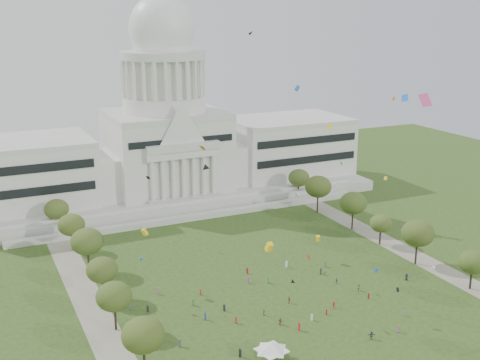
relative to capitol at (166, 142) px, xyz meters
The scene contains 29 objects.
ground 115.76m from the capitol, 90.00° to the right, with size 400.00×400.00×0.00m, color #2F4619.
capitol is the anchor object (origin of this frame).
path_left 98.93m from the capitol, 119.87° to the right, with size 8.00×160.00×0.04m, color gray.
path_right 98.93m from the capitol, 60.13° to the right, with size 8.00×160.00×0.04m, color gray.
row_tree_l_1 125.32m from the capitol, 110.71° to the right, with size 8.86×8.86×12.59m.
row_tree_r_1 125.12m from the capitol, 68.16° to the right, with size 7.58×7.58×10.78m.
row_tree_l_2 107.19m from the capitol, 115.07° to the right, with size 8.42×8.42×11.97m.
row_tree_r_2 106.56m from the capitol, 65.33° to the right, with size 9.55×9.55×13.58m.
row_tree_l_3 92.14m from the capitol, 118.96° to the right, with size 8.12×8.12×11.55m.
row_tree_r_3 91.98m from the capitol, 60.70° to the right, with size 7.01×7.01×9.98m.
row_tree_l_4 76.50m from the capitol, 125.78° to the right, with size 9.29×9.29×13.21m.
row_tree_r_4 78.81m from the capitol, 54.84° to the right, with size 9.19×9.19×13.06m.
row_tree_l_5 63.64m from the capitol, 136.72° to the right, with size 8.33×8.33×11.85m.
row_tree_r_5 62.67m from the capitol, 44.94° to the right, with size 9.82×9.82×13.96m.
row_tree_l_6 54.69m from the capitol, 152.45° to the right, with size 8.19×8.19×11.64m.
row_tree_r_6 54.32m from the capitol, 28.99° to the right, with size 8.42×8.42×11.97m.
event_tent 125.88m from the capitol, 98.40° to the right, with size 9.21×9.21×4.37m.
person_0 111.42m from the capitol, 71.67° to the right, with size 0.97×0.63×1.99m, color #26262B.
person_2 107.52m from the capitol, 79.86° to the right, with size 0.93×0.57×1.91m, color olive.
person_3 111.25m from the capitol, 86.31° to the right, with size 1.17×0.61×1.82m, color #B21E1E.
person_4 104.12m from the capitol, 91.04° to the right, with size 1.12×0.61×1.91m, color olive.
person_5 113.02m from the capitol, 94.75° to the right, with size 1.70×0.67×1.83m, color olive.
person_6 128.04m from the capitol, 83.66° to the right, with size 0.74×0.48×1.52m, color #994C8C.
person_8 107.54m from the capitol, 95.77° to the right, with size 0.73×0.45×1.50m, color olive.
person_9 123.54m from the capitol, 80.37° to the right, with size 0.95×0.49×1.46m, color #994C8C.
person_10 100.89m from the capitol, 80.85° to the right, with size 0.94×0.51×1.60m, color #994C8C.
person_11 127.07m from the capitol, 87.08° to the right, with size 1.81×0.71×1.95m, color #4C4C51.
distant_crowd 101.46m from the capitol, 98.25° to the right, with size 58.66×39.34×1.95m.
kite_swarm 101.39m from the capitol, 90.34° to the right, with size 100.53×104.53×64.60m.
Camera 1 is at (-72.28, -108.92, 71.51)m, focal length 45.00 mm.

